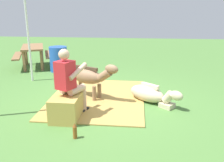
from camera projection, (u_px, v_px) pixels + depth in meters
ground_plane at (107, 103)px, 5.45m from camera, size 24.00×24.00×0.00m
hay_patch at (98, 97)px, 5.72m from camera, size 2.79×2.13×0.02m
hay_bale at (66, 108)px, 4.59m from camera, size 0.67×0.51×0.46m
person_seated at (69, 80)px, 4.59m from camera, size 0.72×0.58×1.34m
pony_standing at (90, 77)px, 5.56m from camera, size 0.77×1.24×0.88m
pony_lying at (150, 94)px, 5.42m from camera, size 1.05×1.21×0.42m
soda_bottle at (75, 131)px, 3.93m from camera, size 0.07×0.07×0.27m
water_barrel at (59, 59)px, 8.03m from camera, size 0.58×0.58×0.82m
tent_pole_right at (29, 39)px, 6.73m from camera, size 0.06×0.06×2.41m
picnic_bench at (33, 51)px, 8.48m from camera, size 1.88×1.77×0.75m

